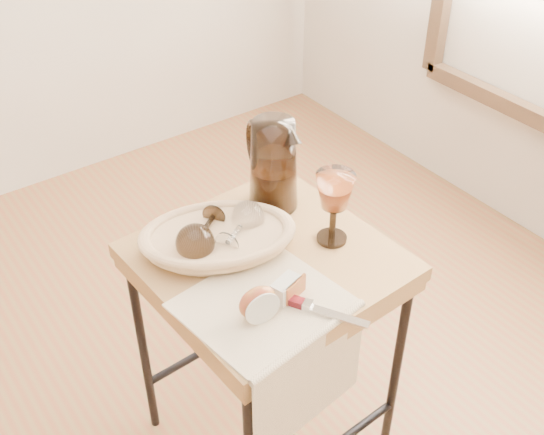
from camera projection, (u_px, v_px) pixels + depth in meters
side_table at (267, 355)px, 1.73m from camera, size 0.55×0.55×0.67m
tea_towel at (263, 304)px, 1.40m from camera, size 0.34×0.32×0.01m
bread_basket at (218, 240)px, 1.54m from camera, size 0.38×0.33×0.05m
goblet_lying_a at (203, 231)px, 1.51m from camera, size 0.17×0.15×0.09m
goblet_lying_b at (239, 228)px, 1.53m from camera, size 0.15×0.13×0.08m
pitcher at (273, 165)px, 1.62m from camera, size 0.23×0.28×0.27m
wine_goblet at (334, 208)px, 1.52m from camera, size 0.11×0.11×0.18m
apple_half at (258, 302)px, 1.35m from camera, size 0.09×0.05×0.08m
apple_wedge at (286, 289)px, 1.40m from camera, size 0.07×0.05×0.04m
table_knife at (311, 306)px, 1.38m from camera, size 0.13×0.21×0.02m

